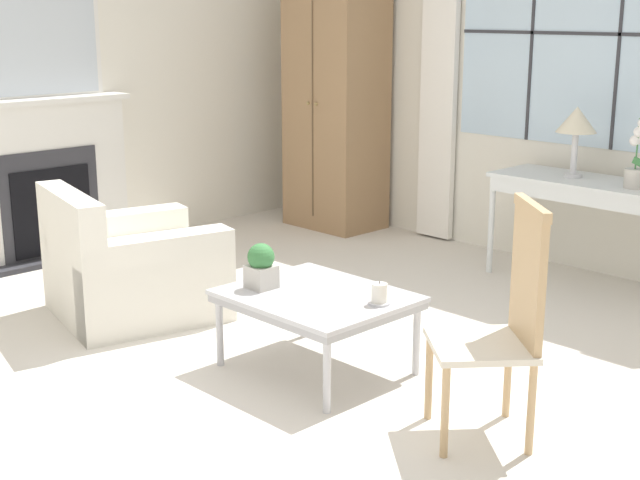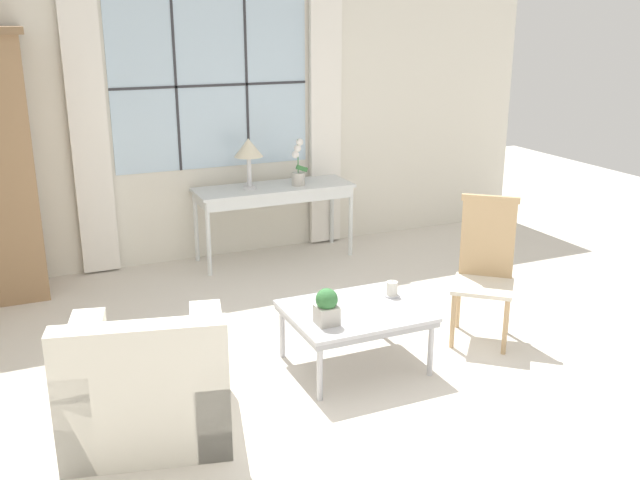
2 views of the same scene
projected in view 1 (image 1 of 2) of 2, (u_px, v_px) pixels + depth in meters
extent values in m
plane|color=silver|center=(265.00, 371.00, 4.83)|extent=(14.00, 14.00, 0.00)
cube|color=silver|center=(574.00, 80.00, 6.53)|extent=(7.20, 0.06, 2.80)
cube|color=silver|center=(575.00, 33.00, 6.42)|extent=(1.96, 0.01, 1.61)
cube|color=#2D2D33|center=(533.00, 32.00, 6.66)|extent=(0.02, 0.02, 1.61)
cube|color=#2D2D33|center=(620.00, 34.00, 6.18)|extent=(0.02, 0.02, 1.61)
cube|color=#2D2D33|center=(575.00, 33.00, 6.42)|extent=(1.96, 0.02, 0.02)
cube|color=white|center=(439.00, 77.00, 7.31)|extent=(0.34, 0.06, 2.69)
cube|color=silver|center=(67.00, 75.00, 6.99)|extent=(0.06, 7.20, 2.80)
cube|color=#2D2D33|center=(55.00, 257.00, 6.97)|extent=(0.34, 1.22, 0.04)
cube|color=silver|center=(44.00, 182.00, 6.88)|extent=(0.18, 1.36, 1.21)
cube|color=silver|center=(39.00, 101.00, 6.70)|extent=(0.24, 1.44, 0.04)
cube|color=black|center=(52.00, 211.00, 6.87)|extent=(0.02, 0.65, 0.67)
cube|color=#2D2D33|center=(51.00, 204.00, 6.85)|extent=(0.01, 0.81, 0.83)
cube|color=silver|center=(28.00, 38.00, 6.66)|extent=(0.04, 1.19, 0.93)
cube|color=silver|center=(29.00, 38.00, 6.64)|extent=(0.01, 1.11, 0.85)
cube|color=#93704C|center=(336.00, 101.00, 7.81)|extent=(0.80, 0.56, 2.24)
cube|color=brown|center=(313.00, 109.00, 7.63)|extent=(0.01, 0.01, 1.88)
sphere|color=#997F4C|center=(308.00, 103.00, 7.65)|extent=(0.03, 0.03, 0.03)
sphere|color=#997F4C|center=(316.00, 104.00, 7.58)|extent=(0.03, 0.03, 0.03)
cube|color=silver|center=(605.00, 184.00, 6.11)|extent=(1.58, 0.54, 0.03)
cube|color=silver|center=(604.00, 193.00, 6.12)|extent=(1.52, 0.52, 0.10)
cylinder|color=silver|center=(491.00, 225.00, 6.57)|extent=(0.04, 0.04, 0.73)
cylinder|color=silver|center=(526.00, 215.00, 6.88)|extent=(0.04, 0.04, 0.73)
cylinder|color=silver|center=(573.00, 175.00, 6.28)|extent=(0.13, 0.13, 0.02)
cylinder|color=silver|center=(574.00, 153.00, 6.24)|extent=(0.04, 0.04, 0.29)
cone|color=beige|center=(577.00, 119.00, 6.18)|extent=(0.28, 0.28, 0.18)
cylinder|color=#BCB7AD|center=(634.00, 179.00, 5.88)|extent=(0.13, 0.13, 0.13)
cylinder|color=#38753D|center=(637.00, 144.00, 5.82)|extent=(0.01, 0.01, 0.33)
sphere|color=white|center=(635.00, 141.00, 5.84)|extent=(0.07, 0.07, 0.07)
sphere|color=white|center=(639.00, 132.00, 5.81)|extent=(0.07, 0.07, 0.07)
cube|color=silver|center=(137.00, 279.00, 5.70)|extent=(1.13, 1.15, 0.45)
cube|color=silver|center=(70.00, 224.00, 5.39)|extent=(0.94, 0.37, 0.38)
cube|color=silver|center=(118.00, 256.00, 5.99)|extent=(0.41, 0.98, 0.59)
cube|color=silver|center=(157.00, 284.00, 5.38)|extent=(0.41, 0.98, 0.59)
cube|color=beige|center=(480.00, 345.00, 3.99)|extent=(0.62, 0.62, 0.03)
cube|color=tan|center=(528.00, 278.00, 3.93)|extent=(0.33, 0.29, 0.59)
cube|color=tan|center=(532.00, 208.00, 3.85)|extent=(0.35, 0.31, 0.05)
cylinder|color=tan|center=(445.00, 412.00, 3.86)|extent=(0.04, 0.04, 0.43)
cylinder|color=tan|center=(429.00, 377.00, 4.22)|extent=(0.04, 0.04, 0.43)
cylinder|color=tan|center=(531.00, 409.00, 3.88)|extent=(0.04, 0.04, 0.43)
cylinder|color=tan|center=(508.00, 375.00, 4.25)|extent=(0.04, 0.04, 0.43)
cube|color=#BCBCC1|center=(317.00, 296.00, 4.75)|extent=(0.93, 0.77, 0.03)
cube|color=#A0A0A4|center=(317.00, 301.00, 4.76)|extent=(0.92, 0.76, 0.04)
cylinder|color=#BCBCC1|center=(220.00, 330.00, 4.86)|extent=(0.04, 0.04, 0.41)
cylinder|color=#BCBCC1|center=(327.00, 373.00, 4.29)|extent=(0.04, 0.04, 0.41)
cylinder|color=#BCBCC1|center=(309.00, 303.00, 5.32)|extent=(0.04, 0.04, 0.41)
cylinder|color=#BCBCC1|center=(416.00, 338.00, 4.74)|extent=(0.04, 0.04, 0.41)
cube|color=#BCB7AD|center=(261.00, 277.00, 4.83)|extent=(0.14, 0.14, 0.13)
sphere|color=#38753D|center=(261.00, 257.00, 4.80)|extent=(0.15, 0.15, 0.15)
cylinder|color=silver|center=(379.00, 303.00, 4.57)|extent=(0.11, 0.11, 0.01)
cylinder|color=silver|center=(379.00, 293.00, 4.56)|extent=(0.08, 0.08, 0.10)
cylinder|color=black|center=(380.00, 282.00, 4.54)|extent=(0.00, 0.00, 0.01)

